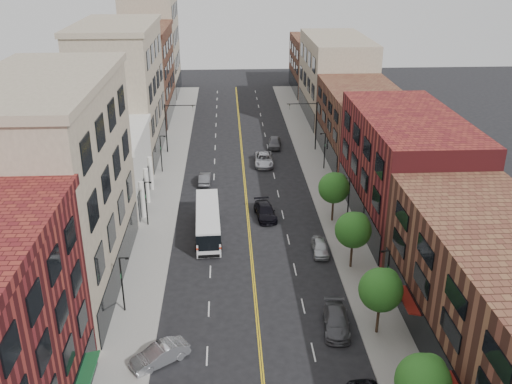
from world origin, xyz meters
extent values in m
plane|color=black|center=(0.00, 0.00, 0.00)|extent=(220.00, 220.00, 0.00)
cube|color=gray|center=(-10.00, 35.00, 0.07)|extent=(4.00, 110.00, 0.15)
cube|color=gray|center=(10.00, 35.00, 0.07)|extent=(4.00, 110.00, 0.15)
cube|color=gray|center=(-17.00, 13.00, 9.00)|extent=(10.00, 22.00, 18.00)
cube|color=silver|center=(-17.00, 31.00, 4.00)|extent=(10.00, 14.00, 8.00)
cube|color=gray|center=(-17.00, 48.00, 9.00)|extent=(10.00, 20.00, 18.00)
cube|color=brown|center=(-17.00, 68.00, 7.50)|extent=(10.00, 20.00, 15.00)
cube|color=gray|center=(-17.00, 86.00, 10.00)|extent=(10.00, 16.00, 20.00)
cube|color=brown|center=(17.00, 0.00, 5.00)|extent=(10.00, 26.00, 10.00)
cube|color=maroon|center=(17.00, 24.00, 6.00)|extent=(10.00, 22.00, 12.00)
cube|color=brown|center=(17.00, 45.00, 5.00)|extent=(10.00, 20.00, 10.00)
cube|color=gray|center=(17.00, 66.00, 7.00)|extent=(10.00, 22.00, 14.00)
cube|color=brown|center=(17.00, 86.00, 5.50)|extent=(10.00, 18.00, 11.00)
sphere|color=#195317|center=(9.30, -6.00, 4.04)|extent=(3.40, 3.40, 3.40)
sphere|color=#195317|center=(9.80, -5.60, 4.55)|extent=(2.04, 2.04, 2.04)
cylinder|color=black|center=(9.30, 4.00, 1.40)|extent=(0.22, 0.22, 2.50)
sphere|color=#195317|center=(9.30, 4.00, 4.04)|extent=(3.40, 3.40, 3.40)
sphere|color=#195317|center=(9.80, 4.40, 4.55)|extent=(2.04, 2.04, 2.04)
cylinder|color=black|center=(9.30, 14.00, 1.40)|extent=(0.22, 0.22, 2.50)
sphere|color=#195317|center=(9.30, 14.00, 4.04)|extent=(3.40, 3.40, 3.40)
sphere|color=#195317|center=(9.80, 14.40, 4.55)|extent=(2.04, 2.04, 2.04)
cylinder|color=black|center=(9.30, 24.00, 1.40)|extent=(0.22, 0.22, 2.50)
sphere|color=#195317|center=(9.30, 24.00, 4.04)|extent=(3.40, 3.40, 3.40)
sphere|color=#195317|center=(9.80, 24.40, 4.55)|extent=(2.04, 2.04, 2.04)
cylinder|color=black|center=(-11.00, 8.00, 2.65)|extent=(0.14, 0.14, 5.00)
cylinder|color=black|center=(-10.65, 8.00, 5.15)|extent=(0.70, 0.10, 0.10)
cube|color=black|center=(-10.40, 8.00, 5.10)|extent=(0.28, 0.14, 0.14)
cube|color=#19592D|center=(-11.00, 8.00, 3.55)|extent=(0.04, 0.55, 0.35)
cylinder|color=black|center=(-11.00, 24.00, 2.65)|extent=(0.14, 0.14, 5.00)
cylinder|color=black|center=(-10.65, 24.00, 5.15)|extent=(0.70, 0.10, 0.10)
cube|color=black|center=(-10.40, 24.00, 5.10)|extent=(0.28, 0.14, 0.14)
cube|color=#19592D|center=(-11.00, 24.00, 3.55)|extent=(0.04, 0.55, 0.35)
cylinder|color=black|center=(-11.00, 40.00, 2.65)|extent=(0.14, 0.14, 5.00)
cylinder|color=black|center=(-10.65, 40.00, 5.15)|extent=(0.70, 0.10, 0.10)
cube|color=black|center=(-10.40, 40.00, 5.10)|extent=(0.28, 0.14, 0.14)
cube|color=#19592D|center=(-11.00, 40.00, 3.55)|extent=(0.04, 0.55, 0.35)
cylinder|color=black|center=(11.00, 8.00, 2.65)|extent=(0.14, 0.14, 5.00)
cylinder|color=black|center=(10.65, 8.00, 5.15)|extent=(0.70, 0.10, 0.10)
cube|color=black|center=(10.40, 8.00, 5.10)|extent=(0.28, 0.14, 0.14)
cube|color=#19592D|center=(11.00, 8.00, 3.55)|extent=(0.04, 0.55, 0.35)
cylinder|color=black|center=(11.00, 24.00, 2.65)|extent=(0.14, 0.14, 5.00)
cylinder|color=black|center=(10.65, 24.00, 5.15)|extent=(0.70, 0.10, 0.10)
cube|color=black|center=(10.40, 24.00, 5.10)|extent=(0.28, 0.14, 0.14)
cube|color=#19592D|center=(11.00, 24.00, 3.55)|extent=(0.04, 0.55, 0.35)
cylinder|color=black|center=(11.00, 40.00, 2.65)|extent=(0.14, 0.14, 5.00)
cylinder|color=black|center=(10.65, 40.00, 5.15)|extent=(0.70, 0.10, 0.10)
cube|color=black|center=(10.40, 40.00, 5.10)|extent=(0.28, 0.14, 0.14)
cube|color=#19592D|center=(11.00, 40.00, 3.55)|extent=(0.04, 0.55, 0.35)
cylinder|color=black|center=(-11.00, 48.00, 3.75)|extent=(0.18, 0.18, 7.20)
cylinder|color=black|center=(-8.80, 48.00, 7.15)|extent=(4.40, 0.12, 0.12)
imported|color=black|center=(-7.00, 48.00, 6.75)|extent=(0.15, 0.18, 0.90)
cylinder|color=black|center=(11.00, 48.00, 3.75)|extent=(0.18, 0.18, 7.20)
cylinder|color=black|center=(8.80, 48.00, 7.15)|extent=(4.40, 0.12, 0.12)
imported|color=black|center=(7.00, 48.00, 6.75)|extent=(0.15, 0.18, 0.90)
cube|color=silver|center=(-4.37, 21.71, 1.51)|extent=(2.81, 11.06, 2.65)
cube|color=black|center=(-4.37, 21.71, 2.15)|extent=(2.84, 11.10, 0.96)
cube|color=red|center=(-4.37, 21.71, 1.24)|extent=(2.84, 11.10, 0.20)
cube|color=black|center=(-4.15, 16.21, 1.74)|extent=(2.01, 0.14, 1.46)
cylinder|color=black|center=(-5.43, 18.01, 0.44)|extent=(0.29, 0.89, 0.88)
cylinder|color=black|center=(-3.02, 18.10, 0.44)|extent=(0.29, 0.89, 0.88)
cylinder|color=black|center=(-5.72, 25.32, 0.44)|extent=(0.29, 0.89, 0.88)
cylinder|color=black|center=(-3.30, 25.41, 0.44)|extent=(0.29, 0.89, 0.88)
imported|color=#A6A8AD|center=(-7.40, 1.43, 0.73)|extent=(4.51, 3.75, 1.45)
imported|color=#4B4B50|center=(6.20, 4.75, 0.71)|extent=(2.48, 5.10, 1.43)
imported|color=#B8BCC1|center=(6.86, 17.00, 0.67)|extent=(1.75, 3.98, 1.33)
imported|color=#48494D|center=(-5.14, 35.82, 0.68)|extent=(1.49, 4.13, 1.36)
imported|color=black|center=(1.95, 25.40, 0.73)|extent=(2.66, 5.28, 1.47)
imported|color=#BBBCC3|center=(2.92, 42.25, 0.78)|extent=(2.83, 5.73, 1.56)
imported|color=#525358|center=(5.01, 49.56, 0.79)|extent=(2.41, 4.82, 1.58)
camera|label=1|loc=(-2.16, -32.33, 28.10)|focal=40.00mm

